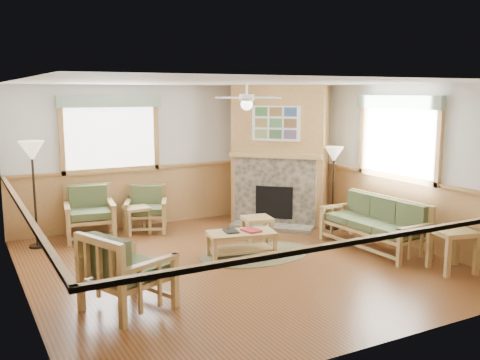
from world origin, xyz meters
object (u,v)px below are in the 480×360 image
coffee_table (241,245)px  end_table_sofa (452,251)px  end_table_chairs (137,220)px  footstool (257,228)px  floor_lamp_left (34,194)px  armchair_back_right (146,209)px  floor_lamp_right (333,188)px  armchair_back_left (90,213)px  sofa (374,224)px  armchair_left (128,270)px

coffee_table → end_table_sofa: 3.11m
end_table_chairs → footstool: (1.72, -1.43, -0.04)m
floor_lamp_left → end_table_chairs: bearing=2.0°
armchair_back_right → floor_lamp_right: floor_lamp_right is taller
floor_lamp_right → end_table_sofa: bearing=-90.0°
end_table_sofa → floor_lamp_left: floor_lamp_left is taller
armchair_back_left → armchair_back_right: (1.05, 0.07, -0.05)m
footstool → sofa: bearing=-44.4°
armchair_back_left → floor_lamp_right: (4.19, -1.48, 0.33)m
sofa → end_table_chairs: size_ratio=3.71×
sofa → footstool: 1.98m
armchair_back_left → coffee_table: bearing=-42.2°
armchair_back_left → sofa: bearing=-27.3°
floor_lamp_right → sofa: bearing=-99.6°
footstool → armchair_back_right: bearing=134.3°
end_table_chairs → coffee_table: bearing=-65.5°
armchair_back_right → floor_lamp_right: size_ratio=0.52×
sofa → armchair_back_left: size_ratio=1.99×
armchair_back_left → footstool: 2.96m
coffee_table → floor_lamp_right: floor_lamp_right is taller
sofa → floor_lamp_left: size_ratio=1.03×
armchair_back_right → sofa: bearing=-23.3°
floor_lamp_left → sofa: bearing=-29.5°
footstool → floor_lamp_left: floor_lamp_left is taller
sofa → armchair_back_left: armchair_back_left is taller
armchair_left → end_table_sofa: (4.51, -0.88, -0.17)m
armchair_left → coffee_table: armchair_left is taller
coffee_table → armchair_left: bearing=-140.1°
floor_lamp_left → floor_lamp_right: 5.28m
armchair_back_right → floor_lamp_left: 2.02m
armchair_back_right → floor_lamp_right: 3.52m
sofa → floor_lamp_left: 5.61m
sofa → coffee_table: (-2.13, 0.63, -0.22)m
armchair_back_left → floor_lamp_right: bearing=-11.0°
floor_lamp_left → floor_lamp_right: size_ratio=1.14×
armchair_back_left → armchair_left: bearing=-87.0°
end_table_chairs → footstool: end_table_chairs is taller
end_table_sofa → floor_lamp_right: floor_lamp_right is taller
floor_lamp_left → armchair_back_right: bearing=5.0°
sofa → floor_lamp_left: (-4.87, 2.75, 0.47)m
end_table_sofa → footstool: 3.23m
armchair_back_left → armchair_back_right: 1.06m
sofa → armchair_back_right: sofa is taller
armchair_back_right → armchair_left: (-1.37, -3.43, 0.07)m
sofa → end_table_sofa: size_ratio=2.98×
armchair_back_left → armchair_left: (-0.32, -3.37, 0.02)m
armchair_back_left → footstool: armchair_back_left is taller
footstool → floor_lamp_left: bearing=158.4°
armchair_left → floor_lamp_right: (4.51, 1.89, 0.31)m
floor_lamp_left → floor_lamp_right: floor_lamp_left is taller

